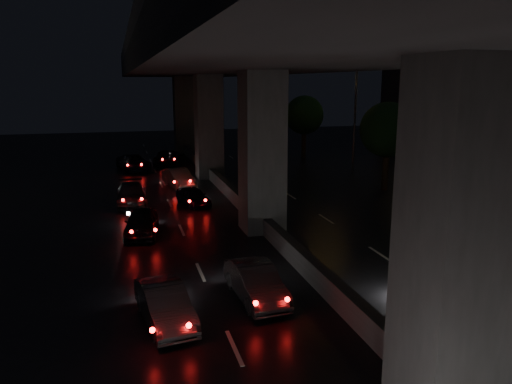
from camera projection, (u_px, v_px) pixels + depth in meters
name	position (u px, v px, depth m)	size (l,w,h in m)	color
ground	(295.00, 263.00, 20.96)	(120.00, 120.00, 0.00)	black
viaduct	(262.00, 63.00, 23.86)	(12.00, 80.00, 10.50)	#313134
median_barrier	(262.00, 222.00, 25.58)	(0.45, 70.00, 0.85)	#313134
building_right_far	(502.00, 81.00, 45.18)	(12.00, 22.00, 15.00)	black
tree_c	(388.00, 130.00, 34.21)	(3.80, 3.80, 6.12)	black
tree_d	(304.00, 115.00, 49.26)	(3.80, 3.80, 6.12)	black
streetlight_far	(349.00, 105.00, 39.53)	(2.52, 0.44, 9.00)	#2D2D33
car_3	(444.00, 312.00, 15.32)	(1.51, 3.71, 1.08)	black
car_4	(165.00, 304.00, 15.67)	(1.29, 3.70, 1.22)	#262528
car_5	(256.00, 282.00, 17.35)	(1.32, 3.77, 1.24)	black
car_6	(141.00, 222.00, 24.66)	(1.52, 3.79, 1.29)	black
car_7	(131.00, 195.00, 30.77)	(1.79, 4.39, 1.27)	#232326
car_8	(193.00, 196.00, 30.60)	(1.32, 3.29, 1.12)	black
car_9	(179.00, 178.00, 35.94)	(1.38, 3.95, 1.30)	#48423F
car_10	(166.00, 158.00, 45.75)	(2.10, 4.55, 1.26)	black
car_11	(134.00, 163.00, 42.73)	(2.20, 4.76, 1.32)	black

